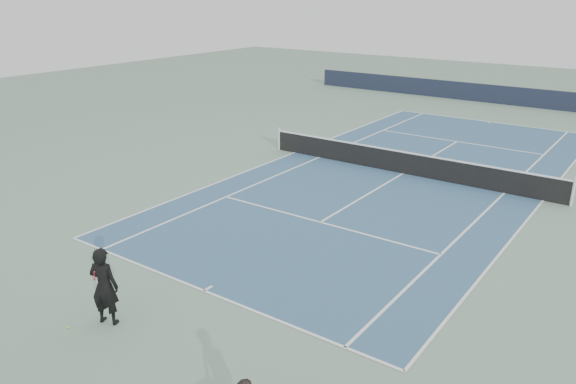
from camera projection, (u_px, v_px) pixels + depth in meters
The scene contains 6 objects.
ground at pixel (403, 174), 23.30m from camera, with size 80.00×80.00×0.00m, color gray.
court_surface at pixel (403, 174), 23.30m from camera, with size 10.97×23.77×0.01m, color #335979.
tennis_net at pixel (404, 162), 23.13m from camera, with size 12.90×0.10×1.07m.
windscreen_far at pixel (519, 97), 36.78m from camera, with size 30.00×0.25×1.20m, color black.
tennis_player at pixel (104, 286), 12.58m from camera, with size 0.87×0.72×1.87m.
tennis_ball at pixel (69, 327), 12.65m from camera, with size 0.06×0.06×0.06m, color #BCDF2D.
Camera 1 is at (9.01, -20.82, 7.19)m, focal length 35.00 mm.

